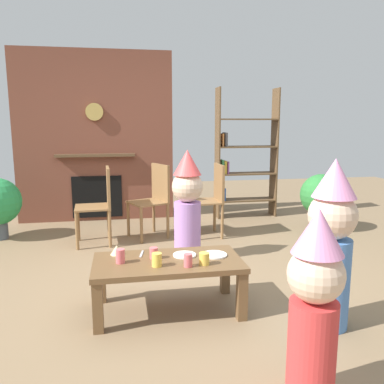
% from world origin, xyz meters
% --- Properties ---
extents(ground_plane, '(12.00, 12.00, 0.00)m').
position_xyz_m(ground_plane, '(0.00, 0.00, 0.00)').
color(ground_plane, '#846B4C').
extents(brick_fireplace_feature, '(2.20, 0.28, 2.40)m').
position_xyz_m(brick_fireplace_feature, '(-0.86, 2.60, 1.19)').
color(brick_fireplace_feature, brown).
rests_on(brick_fireplace_feature, ground_plane).
extents(bookshelf, '(0.90, 0.28, 1.90)m').
position_xyz_m(bookshelf, '(1.27, 2.40, 0.88)').
color(bookshelf, brown).
rests_on(bookshelf, ground_plane).
extents(coffee_table, '(1.10, 0.56, 0.40)m').
position_xyz_m(coffee_table, '(-0.19, -0.45, 0.33)').
color(coffee_table, brown).
rests_on(coffee_table, ground_plane).
extents(paper_cup_near_left, '(0.07, 0.07, 0.09)m').
position_xyz_m(paper_cup_near_left, '(0.06, -0.59, 0.44)').
color(paper_cup_near_left, '#F2CC4C').
rests_on(paper_cup_near_left, coffee_table).
extents(paper_cup_near_right, '(0.07, 0.07, 0.10)m').
position_xyz_m(paper_cup_near_right, '(-0.53, -0.45, 0.45)').
color(paper_cup_near_right, '#E5666B').
rests_on(paper_cup_near_right, coffee_table).
extents(paper_cup_center, '(0.06, 0.06, 0.09)m').
position_xyz_m(paper_cup_center, '(-0.28, -0.40, 0.44)').
color(paper_cup_center, '#E5666B').
rests_on(paper_cup_center, coffee_table).
extents(paper_cup_far_left, '(0.07, 0.07, 0.10)m').
position_xyz_m(paper_cup_far_left, '(-0.28, -0.56, 0.45)').
color(paper_cup_far_left, '#F2CC4C').
rests_on(paper_cup_far_left, coffee_table).
extents(paper_cup_far_right, '(0.06, 0.06, 0.09)m').
position_xyz_m(paper_cup_far_right, '(-0.06, -0.61, 0.45)').
color(paper_cup_far_right, '#E5666B').
rests_on(paper_cup_far_right, coffee_table).
extents(paper_plate_front, '(0.18, 0.18, 0.01)m').
position_xyz_m(paper_plate_front, '(-0.05, -0.37, 0.41)').
color(paper_plate_front, white).
rests_on(paper_plate_front, coffee_table).
extents(paper_plate_rear, '(0.20, 0.20, 0.01)m').
position_xyz_m(paper_plate_rear, '(0.18, -0.41, 0.41)').
color(paper_plate_rear, white).
rests_on(paper_plate_rear, coffee_table).
extents(birthday_cake_slice, '(0.10, 0.10, 0.07)m').
position_xyz_m(birthday_cake_slice, '(-0.56, -0.25, 0.44)').
color(birthday_cake_slice, '#EAC68C').
rests_on(birthday_cake_slice, coffee_table).
extents(table_fork, '(0.04, 0.15, 0.01)m').
position_xyz_m(table_fork, '(-0.37, -0.28, 0.40)').
color(table_fork, silver).
rests_on(table_fork, coffee_table).
extents(child_with_cone_hat, '(0.28, 0.28, 1.01)m').
position_xyz_m(child_with_cone_hat, '(0.41, -1.56, 0.54)').
color(child_with_cone_hat, '#D13838').
rests_on(child_with_cone_hat, ground_plane).
extents(child_in_pink, '(0.33, 0.33, 1.18)m').
position_xyz_m(child_in_pink, '(0.88, -0.87, 0.62)').
color(child_in_pink, '#4C7FC6').
rests_on(child_in_pink, ground_plane).
extents(child_by_the_chairs, '(0.32, 0.32, 1.14)m').
position_xyz_m(child_by_the_chairs, '(0.14, 0.64, 0.60)').
color(child_by_the_chairs, '#B27FCC').
rests_on(child_by_the_chairs, ground_plane).
extents(dining_chair_left, '(0.42, 0.42, 0.90)m').
position_xyz_m(dining_chair_left, '(-0.75, 1.36, 0.51)').
color(dining_chair_left, olive).
rests_on(dining_chair_left, ground_plane).
extents(dining_chair_middle, '(0.53, 0.53, 0.90)m').
position_xyz_m(dining_chair_middle, '(-0.12, 1.56, 0.51)').
color(dining_chair_middle, olive).
rests_on(dining_chair_middle, ground_plane).
extents(dining_chair_right, '(0.41, 0.41, 0.90)m').
position_xyz_m(dining_chair_right, '(0.59, 1.46, 0.51)').
color(dining_chair_right, olive).
rests_on(dining_chair_right, ground_plane).
extents(potted_plant_tall, '(0.54, 0.54, 0.75)m').
position_xyz_m(potted_plant_tall, '(2.05, 1.44, 0.45)').
color(potted_plant_tall, '#4C5660').
rests_on(potted_plant_tall, ground_plane).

